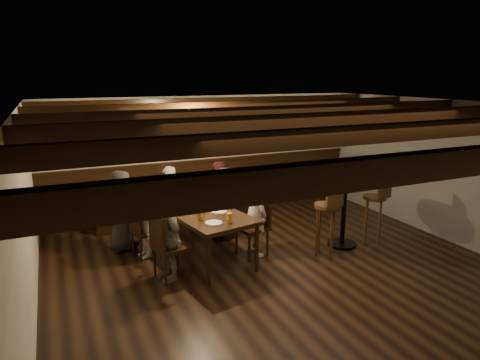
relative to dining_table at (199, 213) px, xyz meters
name	(u,v)px	position (x,y,z in m)	size (l,w,h in m)	color
room	(218,176)	(0.62, 0.76, 0.36)	(7.00, 7.00, 7.00)	black
dining_table	(199,213)	(0.00, 0.00, 0.00)	(1.30, 2.20, 0.78)	black
chair_left_near	(145,241)	(-0.79, 0.31, -0.45)	(0.46, 0.46, 0.87)	black
chair_left_far	(170,258)	(-0.62, -0.58, -0.41)	(0.52, 0.52, 0.98)	black
chair_right_near	(222,223)	(0.62, 0.58, -0.44)	(0.48, 0.48, 0.89)	black
chair_right_far	(253,237)	(0.79, -0.31, -0.42)	(0.51, 0.51, 0.95)	black
person_bench_left	(122,211)	(-1.05, 0.72, -0.04)	(0.65, 0.42, 1.34)	black
person_bench_centre	(169,201)	(-0.20, 1.03, -0.07)	(0.46, 0.30, 1.27)	gray
person_bench_right	(217,195)	(0.72, 1.05, -0.08)	(0.62, 0.48, 1.27)	#4E1A21
person_left_near	(142,221)	(-0.82, 0.30, -0.12)	(0.77, 0.44, 1.19)	#A09987
person_left_far	(167,237)	(-0.65, -0.58, -0.09)	(0.73, 0.30, 1.24)	gray
person_right_near	(224,203)	(0.65, 0.58, -0.08)	(0.62, 0.40, 1.26)	black
person_right_far	(255,213)	(0.82, -0.30, -0.02)	(0.51, 0.33, 1.39)	#BDAF9F
pint_a	(162,197)	(-0.41, 0.64, 0.13)	(0.07, 0.07, 0.14)	#BF7219
pint_b	(192,193)	(0.12, 0.69, 0.13)	(0.07, 0.07, 0.14)	#BF7219
pint_c	(178,206)	(-0.31, 0.04, 0.13)	(0.07, 0.07, 0.14)	#BF7219
pint_d	(208,198)	(0.26, 0.25, 0.13)	(0.07, 0.07, 0.14)	silver
pint_e	(200,215)	(-0.13, -0.48, 0.13)	(0.07, 0.07, 0.14)	#BF7219
pint_f	(229,211)	(0.30, -0.50, 0.13)	(0.07, 0.07, 0.14)	silver
pint_g	(230,218)	(0.20, -0.78, 0.13)	(0.07, 0.07, 0.14)	#BF7219
plate_near	(214,223)	(-0.02, -0.72, 0.07)	(0.24, 0.24, 0.01)	white
plate_far	(219,211)	(0.23, -0.26, 0.07)	(0.24, 0.24, 0.01)	white
condiment_caddy	(200,206)	(0.01, -0.05, 0.12)	(0.15, 0.10, 0.12)	black
candle	(196,202)	(0.06, 0.32, 0.09)	(0.05, 0.05, 0.05)	beige
high_top_table	(344,201)	(2.33, -0.58, 0.06)	(0.66, 0.66, 1.18)	black
bar_stool_left	(325,228)	(1.83, -0.79, -0.27)	(0.38, 0.40, 1.19)	#332110
bar_stool_right	(373,219)	(2.83, -0.74, -0.27)	(0.39, 0.41, 1.19)	#332110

